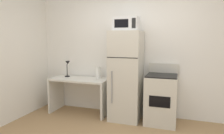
% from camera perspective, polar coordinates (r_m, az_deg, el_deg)
% --- Properties ---
extents(wall_back_white, '(5.00, 0.10, 2.60)m').
position_cam_1_polar(wall_back_white, '(4.33, 6.76, 3.98)').
color(wall_back_white, white).
rests_on(wall_back_white, ground).
extents(desk, '(1.23, 0.58, 0.75)m').
position_cam_1_polar(desk, '(4.49, -8.83, -5.89)').
color(desk, silver).
rests_on(desk, ground).
extents(desk_lamp, '(0.14, 0.12, 0.35)m').
position_cam_1_polar(desk_lamp, '(4.64, -12.19, 0.26)').
color(desk_lamp, black).
rests_on(desk_lamp, desk).
extents(paper_towel_roll, '(0.11, 0.11, 0.24)m').
position_cam_1_polar(paper_towel_roll, '(4.40, -3.87, -1.56)').
color(paper_towel_roll, white).
rests_on(paper_towel_roll, desk).
extents(refrigerator, '(0.59, 0.63, 1.73)m').
position_cam_1_polar(refrigerator, '(4.04, 3.93, -2.46)').
color(refrigerator, beige).
rests_on(refrigerator, ground).
extents(microwave, '(0.46, 0.35, 0.26)m').
position_cam_1_polar(microwave, '(3.97, 3.98, 11.77)').
color(microwave, silver).
rests_on(microwave, refrigerator).
extents(oven_range, '(0.57, 0.61, 1.10)m').
position_cam_1_polar(oven_range, '(4.03, 13.41, -8.51)').
color(oven_range, beige).
rests_on(oven_range, ground).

